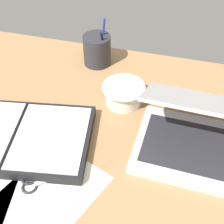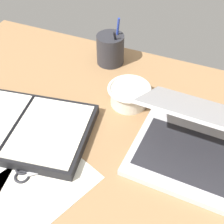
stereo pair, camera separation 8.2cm
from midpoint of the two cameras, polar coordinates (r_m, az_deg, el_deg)
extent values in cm
cube|color=#936D47|center=(82.22, -3.11, -8.73)|extent=(140.00, 100.00, 2.00)
cube|color=#B7B7BC|center=(83.49, 12.58, -6.95)|extent=(32.70, 24.96, 1.80)
cube|color=#232328|center=(82.71, 12.69, -6.50)|extent=(28.65, 18.14, 0.24)
cube|color=#B7B7BC|center=(79.78, 14.42, 1.56)|extent=(32.61, 22.36, 12.26)
cube|color=silver|center=(79.62, 14.36, 1.24)|extent=(29.98, 19.96, 10.69)
cylinder|color=silver|center=(94.01, -0.37, 3.11)|extent=(11.10, 11.10, 5.65)
torus|color=silver|center=(92.18, -0.38, 4.44)|extent=(13.06, 13.06, 1.04)
cylinder|color=#28282D|center=(109.55, -4.95, 11.15)|extent=(9.48, 9.48, 10.45)
cylinder|color=black|center=(107.38, -3.76, 11.79)|extent=(1.33, 4.28, 12.32)
cylinder|color=#233899|center=(108.83, -3.90, 13.23)|extent=(2.58, 2.16, 15.72)
cube|color=black|center=(88.73, -19.68, -4.51)|extent=(43.24, 31.32, 2.95)
cube|color=silver|center=(84.22, -13.94, -4.39)|extent=(22.01, 25.64, 0.30)
cube|color=black|center=(87.48, -19.95, -3.73)|extent=(4.63, 22.68, 0.30)
cube|color=#B7B7BC|center=(79.02, -13.74, -11.70)|extent=(7.73, 6.86, 0.30)
cube|color=#B7B7BC|center=(79.26, -13.70, -11.83)|extent=(9.11, 3.76, 0.30)
torus|color=#232328|center=(79.35, -17.84, -13.10)|extent=(3.90, 3.90, 0.70)
torus|color=#232328|center=(80.75, -17.85, -11.68)|extent=(3.90, 3.90, 0.70)
cube|color=silver|center=(77.24, -14.94, -14.73)|extent=(27.56, 31.48, 0.16)
camera|label=1|loc=(0.04, -92.87, -2.76)|focal=50.00mm
camera|label=2|loc=(0.04, 87.13, 2.76)|focal=50.00mm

